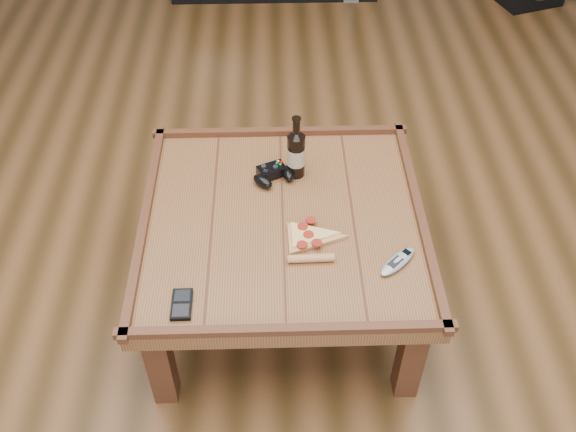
{
  "coord_description": "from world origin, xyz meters",
  "views": [
    {
      "loc": [
        -0.03,
        -1.6,
        2.06
      ],
      "look_at": [
        0.02,
        -0.06,
        0.52
      ],
      "focal_mm": 40.0,
      "sensor_mm": 36.0,
      "label": 1
    }
  ],
  "objects_px": {
    "coffee_table": "(283,230)",
    "remote_control": "(398,262)",
    "beer_bottle": "(296,152)",
    "smartphone": "(182,304)",
    "pizza_slice": "(309,240)",
    "game_controller": "(274,174)"
  },
  "relations": [
    {
      "from": "game_controller",
      "to": "remote_control",
      "type": "distance_m",
      "value": 0.59
    },
    {
      "from": "coffee_table",
      "to": "smartphone",
      "type": "bearing_deg",
      "value": -130.52
    },
    {
      "from": "game_controller",
      "to": "pizza_slice",
      "type": "relative_size",
      "value": 0.6
    },
    {
      "from": "pizza_slice",
      "to": "smartphone",
      "type": "distance_m",
      "value": 0.48
    },
    {
      "from": "game_controller",
      "to": "pizza_slice",
      "type": "height_order",
      "value": "game_controller"
    },
    {
      "from": "smartphone",
      "to": "remote_control",
      "type": "relative_size",
      "value": 0.75
    },
    {
      "from": "coffee_table",
      "to": "game_controller",
      "type": "xyz_separation_m",
      "value": [
        -0.03,
        0.21,
        0.08
      ]
    },
    {
      "from": "remote_control",
      "to": "coffee_table",
      "type": "bearing_deg",
      "value": -164.59
    },
    {
      "from": "smartphone",
      "to": "remote_control",
      "type": "xyz_separation_m",
      "value": [
        0.7,
        0.15,
        0.0
      ]
    },
    {
      "from": "pizza_slice",
      "to": "smartphone",
      "type": "height_order",
      "value": "pizza_slice"
    },
    {
      "from": "pizza_slice",
      "to": "smartphone",
      "type": "bearing_deg",
      "value": -148.8
    },
    {
      "from": "coffee_table",
      "to": "smartphone",
      "type": "xyz_separation_m",
      "value": [
        -0.32,
        -0.38,
        0.07
      ]
    },
    {
      "from": "coffee_table",
      "to": "remote_control",
      "type": "bearing_deg",
      "value": -31.06
    },
    {
      "from": "coffee_table",
      "to": "game_controller",
      "type": "distance_m",
      "value": 0.23
    },
    {
      "from": "smartphone",
      "to": "remote_control",
      "type": "bearing_deg",
      "value": 11.89
    },
    {
      "from": "coffee_table",
      "to": "pizza_slice",
      "type": "relative_size",
      "value": 3.67
    },
    {
      "from": "coffee_table",
      "to": "smartphone",
      "type": "height_order",
      "value": "coffee_table"
    },
    {
      "from": "smartphone",
      "to": "remote_control",
      "type": "height_order",
      "value": "remote_control"
    },
    {
      "from": "beer_bottle",
      "to": "smartphone",
      "type": "height_order",
      "value": "beer_bottle"
    },
    {
      "from": "coffee_table",
      "to": "pizza_slice",
      "type": "height_order",
      "value": "pizza_slice"
    },
    {
      "from": "game_controller",
      "to": "pizza_slice",
      "type": "distance_m",
      "value": 0.35
    },
    {
      "from": "beer_bottle",
      "to": "game_controller",
      "type": "xyz_separation_m",
      "value": [
        -0.08,
        -0.03,
        -0.08
      ]
    }
  ]
}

